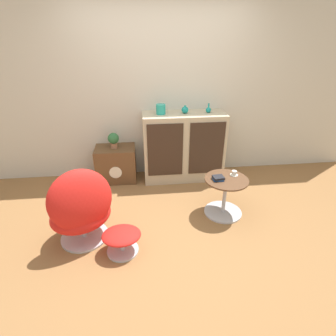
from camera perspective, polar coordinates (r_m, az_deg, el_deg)
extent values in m
plane|color=olive|center=(3.14, 1.25, -13.03)|extent=(12.00, 12.00, 0.00)
cube|color=beige|center=(3.96, -1.51, 16.54)|extent=(6.40, 0.06, 2.60)
cube|color=tan|center=(3.97, 3.35, 4.65)|extent=(1.19, 0.46, 1.02)
cube|color=#332319|center=(3.70, -0.61, 3.81)|extent=(0.50, 0.01, 0.78)
cube|color=#332319|center=(3.80, 8.41, 4.16)|extent=(0.50, 0.01, 0.78)
cube|color=brown|center=(4.07, -11.21, 0.90)|extent=(0.59, 0.41, 0.53)
cylinder|color=beige|center=(3.90, -11.35, -0.98)|extent=(0.18, 0.01, 0.18)
cylinder|color=#B7B7BC|center=(3.16, -17.61, -13.92)|extent=(0.51, 0.51, 0.02)
cylinder|color=#B7B7BC|center=(3.11, -17.81, -12.83)|extent=(0.06, 0.06, 0.13)
ellipsoid|color=red|center=(2.98, -18.39, -9.62)|extent=(0.81, 0.76, 0.30)
ellipsoid|color=red|center=(2.75, -18.49, -6.68)|extent=(0.74, 0.63, 0.68)
cylinder|color=#B7B7BC|center=(2.90, -9.78, -17.20)|extent=(0.33, 0.33, 0.02)
cylinder|color=#B7B7BC|center=(2.85, -9.91, -16.00)|extent=(0.04, 0.04, 0.15)
ellipsoid|color=red|center=(2.77, -10.11, -14.21)|extent=(0.40, 0.34, 0.09)
cylinder|color=#B7B7BC|center=(3.44, 11.83, -9.31)|extent=(0.47, 0.47, 0.02)
cylinder|color=#B7B7BC|center=(3.31, 12.21, -6.01)|extent=(0.04, 0.04, 0.45)
cylinder|color=brown|center=(3.19, 12.61, -2.46)|extent=(0.52, 0.52, 0.02)
cylinder|color=teal|center=(3.75, -1.58, 12.68)|extent=(0.13, 0.13, 0.14)
ellipsoid|color=teal|center=(3.80, 3.72, 12.51)|extent=(0.10, 0.10, 0.10)
cylinder|color=teal|center=(3.78, 3.74, 13.30)|extent=(0.03, 0.03, 0.02)
ellipsoid|color=teal|center=(3.87, 8.79, 12.37)|extent=(0.08, 0.08, 0.08)
cylinder|color=teal|center=(3.86, 8.86, 13.28)|extent=(0.02, 0.02, 0.06)
cylinder|color=#996B4C|center=(3.95, -11.67, 4.86)|extent=(0.10, 0.10, 0.08)
sphere|color=#2D6638|center=(3.91, -11.81, 6.32)|extent=(0.16, 0.16, 0.16)
cylinder|color=silver|center=(3.29, 14.17, -1.47)|extent=(0.10, 0.10, 0.01)
cylinder|color=silver|center=(3.28, 14.22, -1.07)|extent=(0.06, 0.06, 0.06)
cube|color=#1E478C|center=(3.15, 10.83, -2.33)|extent=(0.13, 0.11, 0.02)
cube|color=black|center=(3.13, 10.92, -2.02)|extent=(0.14, 0.12, 0.03)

